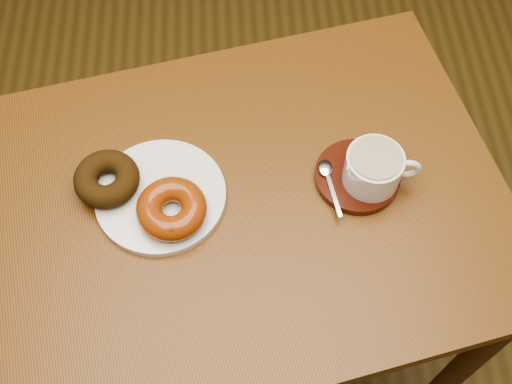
{
  "coord_description": "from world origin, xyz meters",
  "views": [
    {
      "loc": [
        -0.14,
        -0.6,
        1.61
      ],
      "look_at": [
        -0.12,
        -0.12,
        0.78
      ],
      "focal_mm": 45.0,
      "sensor_mm": 36.0,
      "label": 1
    }
  ],
  "objects_px": {
    "donut_plate": "(161,196)",
    "saucer": "(357,176)",
    "coffee_cup": "(374,168)",
    "cafe_table": "(244,234)"
  },
  "relations": [
    {
      "from": "saucer",
      "to": "coffee_cup",
      "type": "relative_size",
      "value": 1.15
    },
    {
      "from": "donut_plate",
      "to": "coffee_cup",
      "type": "relative_size",
      "value": 1.74
    },
    {
      "from": "donut_plate",
      "to": "coffee_cup",
      "type": "distance_m",
      "value": 0.33
    },
    {
      "from": "cafe_table",
      "to": "saucer",
      "type": "relative_size",
      "value": 6.93
    },
    {
      "from": "cafe_table",
      "to": "coffee_cup",
      "type": "xyz_separation_m",
      "value": [
        0.2,
        0.02,
        0.17
      ]
    },
    {
      "from": "donut_plate",
      "to": "coffee_cup",
      "type": "xyz_separation_m",
      "value": [
        0.32,
        0.01,
        0.04
      ]
    },
    {
      "from": "saucer",
      "to": "coffee_cup",
      "type": "height_order",
      "value": "coffee_cup"
    },
    {
      "from": "cafe_table",
      "to": "coffee_cup",
      "type": "bearing_deg",
      "value": -7.24
    },
    {
      "from": "donut_plate",
      "to": "saucer",
      "type": "relative_size",
      "value": 1.51
    },
    {
      "from": "coffee_cup",
      "to": "cafe_table",
      "type": "bearing_deg",
      "value": -169.45
    }
  ]
}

